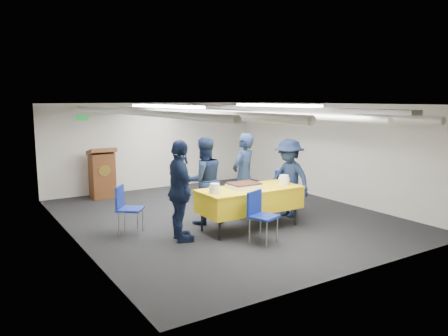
{
  "coord_description": "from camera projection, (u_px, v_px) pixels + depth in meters",
  "views": [
    {
      "loc": [
        -4.68,
        -7.42,
        2.4
      ],
      "look_at": [
        -0.13,
        -0.2,
        1.05
      ],
      "focal_mm": 35.0,
      "sensor_mm": 36.0,
      "label": 1
    }
  ],
  "objects": [
    {
      "name": "ground",
      "position": [
        224.0,
        216.0,
        9.04
      ],
      "size": [
        7.0,
        7.0,
        0.0
      ],
      "primitive_type": "plane",
      "color": "black",
      "rests_on": "ground"
    },
    {
      "name": "chair_left",
      "position": [
        126.0,
        205.0,
        7.81
      ],
      "size": [
        0.59,
        0.59,
        0.87
      ],
      "color": "gray",
      "rests_on": "ground"
    },
    {
      "name": "plate_stack_left",
      "position": [
        215.0,
        189.0,
        7.62
      ],
      "size": [
        0.2,
        0.2,
        0.17
      ],
      "color": "white",
      "rests_on": "serving_table"
    },
    {
      "name": "chair_near",
      "position": [
        259.0,
        211.0,
        7.36
      ],
      "size": [
        0.54,
        0.54,
        0.87
      ],
      "color": "gray",
      "rests_on": "ground"
    },
    {
      "name": "sailor_d",
      "position": [
        289.0,
        178.0,
        8.93
      ],
      "size": [
        0.73,
        1.11,
        1.6
      ],
      "primitive_type": "imported",
      "rotation": [
        0.0,
        0.0,
        -1.43
      ],
      "color": "black",
      "rests_on": "ground"
    },
    {
      "name": "chair_right",
      "position": [
        282.0,
        187.0,
        9.33
      ],
      "size": [
        0.57,
        0.57,
        0.87
      ],
      "color": "gray",
      "rests_on": "ground"
    },
    {
      "name": "sailor_b",
      "position": [
        204.0,
        181.0,
        8.42
      ],
      "size": [
        0.91,
        0.75,
        1.69
      ],
      "primitive_type": "imported",
      "rotation": [
        0.0,
        0.0,
        2.99
      ],
      "color": "black",
      "rests_on": "ground"
    },
    {
      "name": "serving_table",
      "position": [
        250.0,
        199.0,
        8.12
      ],
      "size": [
        1.95,
        0.86,
        0.77
      ],
      "color": "black",
      "rests_on": "ground"
    },
    {
      "name": "sheet_cake",
      "position": [
        244.0,
        185.0,
        8.1
      ],
      "size": [
        0.57,
        0.45,
        0.1
      ],
      "color": "white",
      "rests_on": "serving_table"
    },
    {
      "name": "sailor_a",
      "position": [
        244.0,
        176.0,
        8.85
      ],
      "size": [
        0.74,
        0.63,
        1.73
      ],
      "primitive_type": "imported",
      "rotation": [
        0.0,
        0.0,
        3.55
      ],
      "color": "black",
      "rests_on": "ground"
    },
    {
      "name": "room_shell",
      "position": [
        217.0,
        127.0,
        9.15
      ],
      "size": [
        6.0,
        7.0,
        2.3
      ],
      "color": "beige",
      "rests_on": "ground"
    },
    {
      "name": "sailor_c",
      "position": [
        180.0,
        191.0,
        7.37
      ],
      "size": [
        0.62,
        1.08,
        1.73
      ],
      "primitive_type": "imported",
      "rotation": [
        0.0,
        0.0,
        1.37
      ],
      "color": "black",
      "rests_on": "ground"
    },
    {
      "name": "plate_stack_right",
      "position": [
        284.0,
        180.0,
        8.44
      ],
      "size": [
        0.21,
        0.21,
        0.18
      ],
      "color": "white",
      "rests_on": "serving_table"
    },
    {
      "name": "podium",
      "position": [
        102.0,
        173.0,
        10.64
      ],
      "size": [
        0.62,
        0.53,
        1.25
      ],
      "color": "brown",
      "rests_on": "ground"
    }
  ]
}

